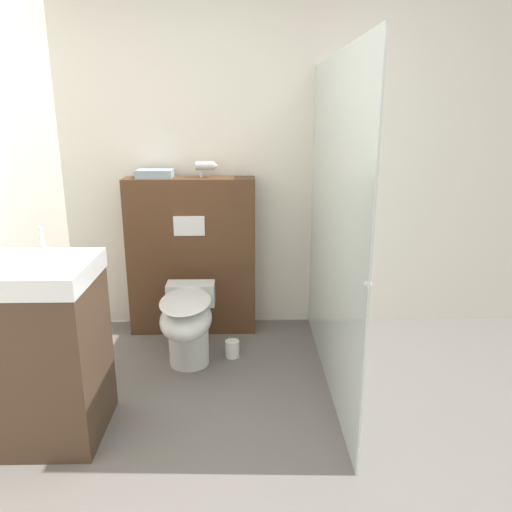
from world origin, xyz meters
TOP-DOWN VIEW (x-y plane):
  - ground_plane at (0.00, 0.00)m, footprint 12.00×12.00m
  - wall_back at (0.00, 1.90)m, footprint 8.00×0.06m
  - partition_panel at (-0.43, 1.72)m, footprint 0.94×0.23m
  - shower_glass at (0.48, 0.97)m, footprint 0.04×1.80m
  - toilet at (-0.41, 1.15)m, footprint 0.33×0.64m
  - sink_vanity at (-1.05, 0.45)m, footprint 0.56×0.54m
  - hair_drier at (-0.31, 1.75)m, footprint 0.16×0.06m
  - folded_towel at (-0.67, 1.73)m, footprint 0.25×0.18m
  - spare_toilet_roll at (-0.12, 1.26)m, footprint 0.10×0.10m

SIDE VIEW (x-z plane):
  - ground_plane at x=0.00m, z-range 0.00..0.00m
  - spare_toilet_roll at x=-0.12m, z-range 0.00..0.12m
  - toilet at x=-0.41m, z-range 0.06..0.55m
  - sink_vanity at x=-1.05m, z-range -0.07..1.00m
  - partition_panel at x=-0.43m, z-range 0.00..1.17m
  - shower_glass at x=0.48m, z-range 0.00..1.94m
  - folded_towel at x=-0.67m, z-range 1.17..1.23m
  - hair_drier at x=-0.31m, z-range 1.19..1.30m
  - wall_back at x=0.00m, z-range 0.00..2.50m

